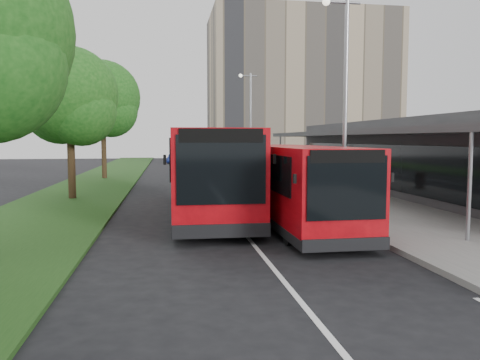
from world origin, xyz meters
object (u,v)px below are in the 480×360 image
at_px(tree_mid, 69,101).
at_px(bus_second, 206,172).
at_px(bollard, 265,170).
at_px(car_near, 205,160).
at_px(litter_bin, 302,182).
at_px(tree_far, 103,103).
at_px(bus_main, 293,184).
at_px(lamp_post_near, 343,92).
at_px(car_far, 174,159).
at_px(lamp_post_far, 249,117).

height_order(tree_mid, bus_second, tree_mid).
relative_size(tree_mid, bollard, 7.07).
bearing_deg(car_near, litter_bin, -65.43).
bearing_deg(tree_far, bus_main, -66.00).
bearing_deg(lamp_post_near, tree_far, 120.29).
relative_size(bus_second, car_far, 3.28).
bearing_deg(lamp_post_near, tree_mid, 147.64).
distance_m(tree_far, car_far, 23.66).
distance_m(bus_main, litter_bin, 9.64).
distance_m(bus_second, litter_bin, 8.64).
relative_size(tree_mid, bus_second, 0.64).
height_order(car_near, car_far, car_far).
relative_size(bus_main, car_near, 2.84).
bearing_deg(tree_far, lamp_post_far, 4.87).
relative_size(lamp_post_far, bus_second, 0.69).
bearing_deg(bus_second, tree_far, 110.22).
distance_m(tree_far, bus_main, 22.43).
height_order(tree_mid, car_near, tree_mid).
bearing_deg(lamp_post_far, tree_mid, -130.68).
bearing_deg(car_near, car_far, 140.48).
bearing_deg(litter_bin, bus_second, -132.40).
height_order(bollard, car_far, bollard).
relative_size(tree_mid, tree_far, 0.85).
distance_m(tree_far, bus_second, 18.80).
distance_m(lamp_post_near, lamp_post_far, 20.00).
bearing_deg(litter_bin, lamp_post_far, 93.92).
xyz_separation_m(bus_second, car_far, (-0.67, 39.77, -1.10)).
relative_size(tree_far, bus_second, 0.75).
relative_size(lamp_post_far, bollard, 7.61).
distance_m(lamp_post_far, litter_bin, 12.65).
xyz_separation_m(litter_bin, bollard, (-0.18, 8.85, 0.06)).
bearing_deg(litter_bin, car_near, 96.31).
bearing_deg(car_far, car_near, -46.58).
xyz_separation_m(tree_mid, litter_bin, (11.95, 1.01, -4.18)).
distance_m(tree_far, car_near, 19.94).
relative_size(bus_second, bollard, 11.11).
xyz_separation_m(lamp_post_far, car_far, (-5.64, 21.51, -4.13)).
xyz_separation_m(lamp_post_near, lamp_post_far, (0.00, 20.00, 0.00)).
bearing_deg(bus_main, tree_mid, 137.40).
bearing_deg(car_near, lamp_post_far, -63.67).
bearing_deg(tree_mid, lamp_post_far, 49.32).
xyz_separation_m(bus_main, car_far, (-3.47, 42.57, -0.82)).
distance_m(tree_mid, tree_far, 12.03).
distance_m(bus_main, bus_second, 3.97).
distance_m(litter_bin, car_near, 28.31).
bearing_deg(bus_second, lamp_post_far, 75.43).
bearing_deg(car_far, bus_second, -77.83).
bearing_deg(lamp_post_far, bollard, -78.26).
bearing_deg(bus_second, litter_bin, 48.24).
bearing_deg(car_near, bus_main, -71.55).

